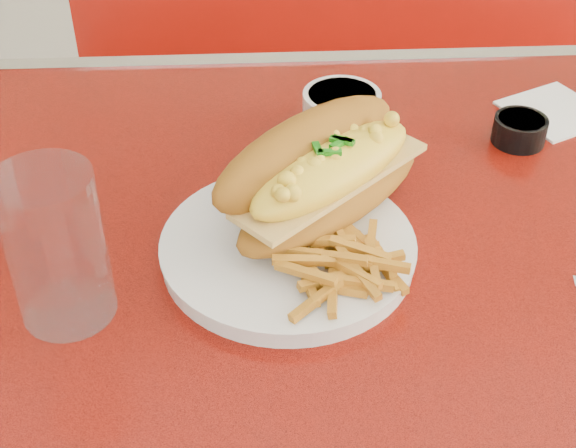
{
  "coord_description": "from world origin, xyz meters",
  "views": [
    {
      "loc": [
        -0.24,
        -0.61,
        1.28
      ],
      "look_at": [
        -0.21,
        -0.02,
        0.81
      ],
      "focal_mm": 50.0,
      "sensor_mm": 36.0,
      "label": 1
    }
  ],
  "objects_px": {
    "gravy_ramekin": "(341,111)",
    "sauce_cup_left": "(333,178)",
    "fork": "(337,252)",
    "sauce_cup_right": "(520,129)",
    "dinner_plate": "(288,248)",
    "booth_bench_far": "(363,172)",
    "diner_table": "(470,347)",
    "water_tumbler": "(56,248)",
    "mac_hoagie": "(323,172)"
  },
  "relations": [
    {
      "from": "sauce_cup_left",
      "to": "sauce_cup_right",
      "type": "height_order",
      "value": "same"
    },
    {
      "from": "mac_hoagie",
      "to": "water_tumbler",
      "type": "relative_size",
      "value": 1.78
    },
    {
      "from": "diner_table",
      "to": "mac_hoagie",
      "type": "bearing_deg",
      "value": 169.1
    },
    {
      "from": "diner_table",
      "to": "booth_bench_far",
      "type": "bearing_deg",
      "value": 90.0
    },
    {
      "from": "diner_table",
      "to": "water_tumbler",
      "type": "height_order",
      "value": "water_tumbler"
    },
    {
      "from": "gravy_ramekin",
      "to": "booth_bench_far",
      "type": "bearing_deg",
      "value": 77.64
    },
    {
      "from": "gravy_ramekin",
      "to": "sauce_cup_left",
      "type": "bearing_deg",
      "value": -99.8
    },
    {
      "from": "sauce_cup_right",
      "to": "water_tumbler",
      "type": "relative_size",
      "value": 0.52
    },
    {
      "from": "dinner_plate",
      "to": "mac_hoagie",
      "type": "relative_size",
      "value": 1.16
    },
    {
      "from": "diner_table",
      "to": "fork",
      "type": "height_order",
      "value": "fork"
    },
    {
      "from": "diner_table",
      "to": "booth_bench_far",
      "type": "distance_m",
      "value": 0.87
    },
    {
      "from": "fork",
      "to": "sauce_cup_right",
      "type": "xyz_separation_m",
      "value": [
        0.24,
        0.21,
        -0.0
      ]
    },
    {
      "from": "booth_bench_far",
      "to": "sauce_cup_right",
      "type": "height_order",
      "value": "booth_bench_far"
    },
    {
      "from": "booth_bench_far",
      "to": "gravy_ramekin",
      "type": "height_order",
      "value": "booth_bench_far"
    },
    {
      "from": "booth_bench_far",
      "to": "mac_hoagie",
      "type": "height_order",
      "value": "booth_bench_far"
    },
    {
      "from": "fork",
      "to": "water_tumbler",
      "type": "bearing_deg",
      "value": 81.7
    },
    {
      "from": "fork",
      "to": "sauce_cup_left",
      "type": "relative_size",
      "value": 2.19
    },
    {
      "from": "gravy_ramekin",
      "to": "sauce_cup_left",
      "type": "xyz_separation_m",
      "value": [
        -0.02,
        -0.12,
        -0.01
      ]
    },
    {
      "from": "booth_bench_far",
      "to": "water_tumbler",
      "type": "distance_m",
      "value": 1.13
    },
    {
      "from": "sauce_cup_right",
      "to": "fork",
      "type": "bearing_deg",
      "value": -138.33
    },
    {
      "from": "diner_table",
      "to": "water_tumbler",
      "type": "bearing_deg",
      "value": -168.7
    },
    {
      "from": "sauce_cup_right",
      "to": "diner_table",
      "type": "bearing_deg",
      "value": -113.04
    },
    {
      "from": "mac_hoagie",
      "to": "booth_bench_far",
      "type": "bearing_deg",
      "value": 35.5
    },
    {
      "from": "booth_bench_far",
      "to": "sauce_cup_right",
      "type": "bearing_deg",
      "value": -83.35
    },
    {
      "from": "fork",
      "to": "water_tumbler",
      "type": "distance_m",
      "value": 0.26
    },
    {
      "from": "gravy_ramekin",
      "to": "water_tumbler",
      "type": "bearing_deg",
      "value": -133.55
    },
    {
      "from": "booth_bench_far",
      "to": "dinner_plate",
      "type": "height_order",
      "value": "booth_bench_far"
    },
    {
      "from": "fork",
      "to": "sauce_cup_right",
      "type": "relative_size",
      "value": 1.95
    },
    {
      "from": "dinner_plate",
      "to": "diner_table",
      "type": "bearing_deg",
      "value": 4.9
    },
    {
      "from": "mac_hoagie",
      "to": "sauce_cup_left",
      "type": "relative_size",
      "value": 3.88
    },
    {
      "from": "dinner_plate",
      "to": "sauce_cup_left",
      "type": "distance_m",
      "value": 0.12
    },
    {
      "from": "sauce_cup_left",
      "to": "water_tumbler",
      "type": "distance_m",
      "value": 0.31
    },
    {
      "from": "booth_bench_far",
      "to": "mac_hoagie",
      "type": "xyz_separation_m",
      "value": [
        -0.17,
        -0.78,
        0.55
      ]
    },
    {
      "from": "booth_bench_far",
      "to": "fork",
      "type": "bearing_deg",
      "value": -100.81
    },
    {
      "from": "dinner_plate",
      "to": "sauce_cup_left",
      "type": "height_order",
      "value": "sauce_cup_left"
    },
    {
      "from": "diner_table",
      "to": "dinner_plate",
      "type": "height_order",
      "value": "dinner_plate"
    },
    {
      "from": "booth_bench_far",
      "to": "sauce_cup_left",
      "type": "relative_size",
      "value": 17.84
    },
    {
      "from": "booth_bench_far",
      "to": "sauce_cup_left",
      "type": "bearing_deg",
      "value": -101.94
    },
    {
      "from": "sauce_cup_left",
      "to": "sauce_cup_right",
      "type": "relative_size",
      "value": 0.89
    },
    {
      "from": "diner_table",
      "to": "fork",
      "type": "xyz_separation_m",
      "value": [
        -0.16,
        -0.04,
        0.18
      ]
    },
    {
      "from": "dinner_plate",
      "to": "fork",
      "type": "distance_m",
      "value": 0.05
    },
    {
      "from": "diner_table",
      "to": "fork",
      "type": "relative_size",
      "value": 8.36
    },
    {
      "from": "dinner_plate",
      "to": "fork",
      "type": "relative_size",
      "value": 2.05
    },
    {
      "from": "dinner_plate",
      "to": "water_tumbler",
      "type": "relative_size",
      "value": 2.06
    },
    {
      "from": "dinner_plate",
      "to": "gravy_ramekin",
      "type": "xyz_separation_m",
      "value": [
        0.08,
        0.23,
        0.02
      ]
    },
    {
      "from": "gravy_ramekin",
      "to": "sauce_cup_right",
      "type": "xyz_separation_m",
      "value": [
        0.21,
        -0.03,
        -0.01
      ]
    },
    {
      "from": "mac_hoagie",
      "to": "sauce_cup_right",
      "type": "distance_m",
      "value": 0.29
    },
    {
      "from": "dinner_plate",
      "to": "gravy_ramekin",
      "type": "relative_size",
      "value": 2.55
    },
    {
      "from": "fork",
      "to": "water_tumbler",
      "type": "xyz_separation_m",
      "value": [
        -0.25,
        -0.05,
        0.06
      ]
    },
    {
      "from": "diner_table",
      "to": "booth_bench_far",
      "type": "relative_size",
      "value": 1.03
    }
  ]
}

